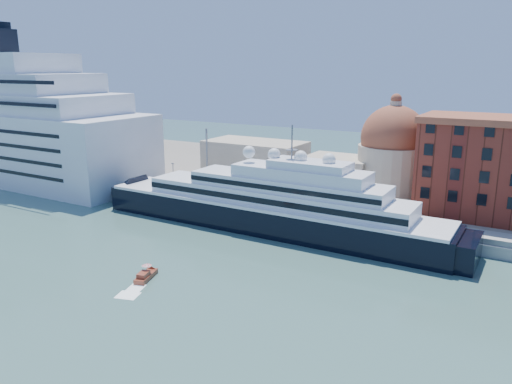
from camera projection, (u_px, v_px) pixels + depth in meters
The scene contains 9 objects.
ground at pixel (193, 258), 96.83m from camera, with size 400.00×400.00×0.00m, color #345B55.
quay at pixel (275, 210), 124.95m from camera, with size 180.00×10.00×2.50m, color gray.
land at pixel (336, 180), 159.30m from camera, with size 260.00×72.00×2.00m, color slate.
quay_fence at pixel (267, 207), 120.74m from camera, with size 180.00×0.10×1.20m, color slate.
superyacht at pixel (256, 206), 114.52m from camera, with size 94.53×13.10×28.25m.
service_barge at pixel (90, 196), 139.13m from camera, with size 13.87×7.01×2.98m.
water_taxi at pixel (146, 275), 87.11m from camera, with size 3.58×6.17×2.78m.
church at pixel (336, 159), 139.28m from camera, with size 66.00×18.00×25.50m.
lamp_posts at pixel (229, 172), 127.61m from camera, with size 120.80×2.40×18.00m.
Camera 1 is at (56.57, -72.01, 36.15)m, focal length 35.00 mm.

